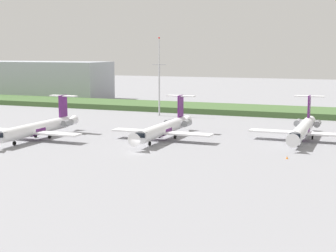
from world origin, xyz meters
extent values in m
plane|color=gray|center=(0.00, 30.00, 0.00)|extent=(500.00, 500.00, 0.00)
cube|color=#426033|center=(0.00, 71.52, 0.87)|extent=(320.00, 20.00, 1.74)
cylinder|color=white|center=(-26.97, 4.94, 2.45)|extent=(2.70, 24.00, 2.70)
cone|color=white|center=(-26.97, 18.94, 2.45)|extent=(2.30, 4.00, 2.29)
cube|color=black|center=(-26.97, -6.66, 2.92)|extent=(2.02, 1.80, 0.90)
cylinder|color=#591E66|center=(-26.97, 4.94, 2.30)|extent=(2.76, 3.60, 2.76)
cube|color=white|center=(-32.87, 3.94, 1.84)|extent=(11.00, 3.20, 0.36)
cube|color=white|center=(-21.06, 3.94, 1.84)|extent=(11.00, 3.20, 0.36)
cube|color=#591E66|center=(-26.97, 15.94, 6.40)|extent=(0.36, 3.20, 5.20)
cube|color=white|center=(-26.97, 16.24, 8.80)|extent=(6.80, 1.80, 0.24)
cylinder|color=gray|center=(-29.22, 14.14, 2.65)|extent=(1.50, 3.40, 1.50)
cylinder|color=gray|center=(-24.72, 14.14, 2.65)|extent=(1.50, 3.40, 1.50)
cylinder|color=gray|center=(-26.97, -2.50, 1.00)|extent=(0.20, 0.20, 0.65)
cylinder|color=black|center=(-26.97, -2.50, 0.45)|extent=(0.30, 0.90, 0.90)
cylinder|color=black|center=(-28.87, 7.34, 0.45)|extent=(0.35, 0.90, 0.90)
cylinder|color=black|center=(-25.07, 7.34, 0.45)|extent=(0.35, 0.90, 0.90)
cylinder|color=white|center=(-0.74, 15.00, 2.45)|extent=(2.70, 24.00, 2.70)
cone|color=white|center=(-0.74, 1.50, 2.45)|extent=(2.70, 3.00, 2.70)
cone|color=white|center=(-0.74, 29.00, 2.45)|extent=(2.29, 4.00, 2.29)
cube|color=black|center=(-0.74, 3.40, 2.92)|extent=(2.03, 1.80, 0.90)
cylinder|color=#591E66|center=(-0.74, 15.00, 2.30)|extent=(2.76, 3.60, 2.76)
cube|color=white|center=(-6.64, 14.00, 1.84)|extent=(11.00, 3.20, 0.36)
cube|color=white|center=(5.17, 14.00, 1.84)|extent=(11.00, 3.20, 0.36)
cube|color=#591E66|center=(-0.74, 26.00, 6.40)|extent=(0.36, 3.20, 5.20)
cube|color=white|center=(-0.74, 26.30, 8.80)|extent=(6.80, 1.80, 0.24)
cylinder|color=gray|center=(-2.99, 24.20, 2.65)|extent=(1.50, 3.40, 1.50)
cylinder|color=gray|center=(1.51, 24.20, 2.65)|extent=(1.50, 3.40, 1.50)
cylinder|color=gray|center=(-0.74, 7.56, 1.00)|extent=(0.20, 0.20, 0.65)
cylinder|color=black|center=(-0.74, 7.56, 0.45)|extent=(0.30, 0.90, 0.90)
cylinder|color=black|center=(-2.64, 17.40, 0.45)|extent=(0.35, 0.90, 0.90)
cylinder|color=black|center=(1.16, 17.40, 0.45)|extent=(0.35, 0.90, 0.90)
cylinder|color=white|center=(27.87, 25.36, 2.45)|extent=(2.70, 24.00, 2.70)
cone|color=white|center=(27.87, 11.86, 2.45)|extent=(2.70, 3.00, 2.70)
cone|color=white|center=(27.87, 39.36, 2.45)|extent=(2.30, 4.00, 2.29)
cube|color=black|center=(27.87, 13.76, 2.92)|extent=(2.02, 1.80, 0.90)
cylinder|color=#591E66|center=(27.87, 25.36, 2.30)|extent=(2.76, 3.60, 2.76)
cube|color=white|center=(21.97, 24.36, 1.84)|extent=(11.00, 3.20, 0.36)
cube|color=white|center=(33.78, 24.36, 1.84)|extent=(11.00, 3.20, 0.36)
cube|color=#591E66|center=(27.87, 36.36, 6.40)|extent=(0.36, 3.20, 5.20)
cube|color=white|center=(27.87, 36.66, 8.80)|extent=(6.80, 1.80, 0.24)
cylinder|color=gray|center=(25.62, 34.56, 2.65)|extent=(1.50, 3.40, 1.50)
cylinder|color=gray|center=(30.12, 34.56, 2.65)|extent=(1.50, 3.40, 1.50)
cylinder|color=gray|center=(27.87, 17.92, 1.00)|extent=(0.20, 0.20, 0.65)
cylinder|color=black|center=(27.87, 17.92, 0.45)|extent=(0.30, 0.90, 0.90)
cylinder|color=black|center=(25.97, 27.76, 0.45)|extent=(0.35, 0.90, 0.90)
cylinder|color=black|center=(29.77, 27.76, 0.45)|extent=(0.35, 0.90, 0.90)
cylinder|color=#B2B2B7|center=(-17.86, 53.97, 7.47)|extent=(0.50, 0.50, 14.94)
cylinder|color=#B2B2B7|center=(-17.86, 53.97, 18.96)|extent=(0.28, 0.28, 8.05)
cube|color=#B2B2B7|center=(-17.86, 53.97, 15.34)|extent=(4.40, 0.20, 0.20)
sphere|color=red|center=(-17.86, 53.97, 23.24)|extent=(0.50, 0.50, 0.50)
cube|color=#9EA3AD|center=(-88.70, 91.71, 7.53)|extent=(61.85, 20.30, 15.06)
cone|color=orange|center=(27.73, 4.68, 0.28)|extent=(0.44, 0.44, 0.55)
camera|label=1|loc=(41.13, -87.98, 19.41)|focal=54.82mm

